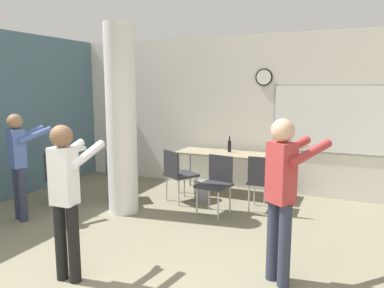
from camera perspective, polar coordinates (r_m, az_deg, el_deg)
The scene contains 13 objects.
wall_back at distance 6.91m, azimuth 8.70°, elevation 4.60°, with size 8.00×0.15×2.80m.
support_pillar at distance 5.64m, azimuth -10.72°, elevation 3.56°, with size 0.45×0.45×2.80m.
folding_table at distance 6.59m, azimuth 5.03°, elevation -1.78°, with size 1.69×0.62×0.74m.
bottle_on_table at distance 6.64m, azimuth 5.73°, elevation -0.28°, with size 0.06×0.06×0.29m.
waste_bin at distance 6.37m, azimuth 1.54°, elevation -7.05°, with size 0.27×0.27×0.32m.
chair_near_pillar at distance 6.35m, azimuth -11.53°, elevation -3.99°, with size 0.62×0.62×0.87m.
chair_table_right at distance 5.78m, azimuth 10.73°, elevation -5.25°, with size 0.45×0.45×0.87m.
chair_by_left_wall at distance 6.45m, azimuth -19.82°, elevation -4.15°, with size 0.60×0.60×0.87m.
chair_table_left at distance 6.14m, azimuth -2.17°, elevation -4.26°, with size 0.60×0.60×0.87m.
chair_table_front at distance 5.61m, azimuth 3.71°, elevation -5.57°, with size 0.51×0.51×0.87m.
person_playing_side at distance 3.67m, azimuth 13.64°, elevation -6.57°, with size 0.58×0.66×1.62m.
person_playing_front at distance 3.83m, azimuth -18.63°, elevation -6.72°, with size 0.36×0.61×1.55m.
person_watching_back at distance 5.79m, azimuth -24.83°, elevation -2.01°, with size 0.47×0.61×1.52m.
Camera 1 is at (1.86, -1.59, 1.92)m, focal length 35.00 mm.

